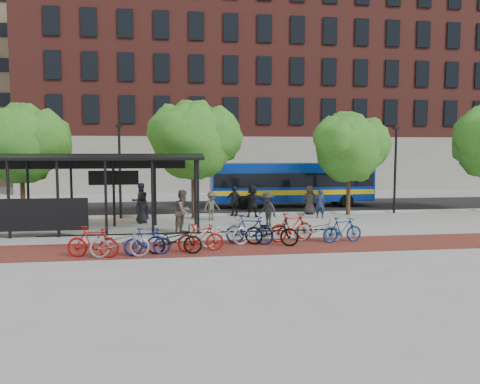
{
  "coord_description": "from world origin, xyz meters",
  "views": [
    {
      "loc": [
        -4.02,
        -22.67,
        3.71
      ],
      "look_at": [
        -0.68,
        1.15,
        1.6
      ],
      "focal_mm": 35.0,
      "sensor_mm": 36.0,
      "label": 1
    }
  ],
  "objects": [
    {
      "name": "brick_strip",
      "position": [
        -2.0,
        -5.0,
        0.0
      ],
      "size": [
        24.0,
        3.0,
        0.01
      ],
      "primitive_type": "cube",
      "color": "maroon",
      "rests_on": "ground"
    },
    {
      "name": "bike_10",
      "position": [
        1.76,
        -4.29,
        0.51
      ],
      "size": [
        2.04,
        1.26,
        1.01
      ],
      "primitive_type": "imported",
      "rotation": [
        0.0,
        0.0,
        1.24
      ],
      "color": "#ADACAF",
      "rests_on": "ground"
    },
    {
      "name": "pedestrian_3",
      "position": [
        -2.08,
        2.16,
        0.77
      ],
      "size": [
        1.15,
        1.0,
        1.55
      ],
      "primitive_type": "imported",
      "rotation": [
        0.0,
        0.0,
        0.52
      ],
      "color": "#51483C",
      "rests_on": "ground"
    },
    {
      "name": "pedestrian_9",
      "position": [
        0.46,
        -0.4,
        0.85
      ],
      "size": [
        1.13,
        1.27,
        1.7
      ],
      "primitive_type": "imported",
      "rotation": [
        0.0,
        0.0,
        5.3
      ],
      "color": "#262626",
      "rests_on": "ground"
    },
    {
      "name": "bike_2",
      "position": [
        -5.95,
        -6.17,
        0.54
      ],
      "size": [
        2.07,
        0.74,
        1.08
      ],
      "primitive_type": "imported",
      "rotation": [
        0.0,
        0.0,
        1.56
      ],
      "color": "#949496",
      "rests_on": "ground"
    },
    {
      "name": "pedestrian_4",
      "position": [
        -0.66,
        3.79,
        0.86
      ],
      "size": [
        1.08,
        0.89,
        1.72
      ],
      "primitive_type": "imported",
      "rotation": [
        0.0,
        0.0,
        5.72
      ],
      "color": "#272727",
      "rests_on": "ground"
    },
    {
      "name": "bike_4",
      "position": [
        -4.06,
        -5.92,
        0.52
      ],
      "size": [
        2.04,
        0.83,
        1.05
      ],
      "primitive_type": "imported",
      "rotation": [
        0.0,
        0.0,
        1.5
      ],
      "color": "black",
      "rests_on": "ground"
    },
    {
      "name": "tree_a",
      "position": [
        -11.91,
        3.35,
        4.24
      ],
      "size": [
        4.9,
        4.0,
        6.18
      ],
      "color": "#382619",
      "rests_on": "ground"
    },
    {
      "name": "bike_rack_rail",
      "position": [
        -3.3,
        -4.1,
        0.0
      ],
      "size": [
        12.0,
        0.05,
        0.95
      ],
      "primitive_type": "cube",
      "color": "black",
      "rests_on": "ground"
    },
    {
      "name": "asphalt_street",
      "position": [
        0.0,
        8.0,
        0.01
      ],
      "size": [
        160.0,
        8.0,
        0.01
      ],
      "primitive_type": "cube",
      "color": "black",
      "rests_on": "ground"
    },
    {
      "name": "bus_shelter",
      "position": [
        -8.13,
        -0.48,
        3.0
      ],
      "size": [
        10.6,
        3.07,
        3.6
      ],
      "color": "black",
      "rests_on": "ground"
    },
    {
      "name": "pedestrian_8",
      "position": [
        -3.65,
        -1.5,
        0.98
      ],
      "size": [
        1.12,
        1.2,
        1.96
      ],
      "primitive_type": "imported",
      "rotation": [
        0.0,
        0.0,
        1.05
      ],
      "color": "brown",
      "rests_on": "ground"
    },
    {
      "name": "bus",
      "position": [
        3.72,
        7.77,
        1.67
      ],
      "size": [
        10.79,
        2.59,
        2.91
      ],
      "rotation": [
        0.0,
        0.0,
        0.0
      ],
      "color": "#072B92",
      "rests_on": "ground"
    },
    {
      "name": "pedestrian_5",
      "position": [
        0.3,
        3.09,
        0.91
      ],
      "size": [
        1.78,
        1.0,
        1.83
      ],
      "primitive_type": "imported",
      "rotation": [
        0.0,
        0.0,
        2.86
      ],
      "color": "black",
      "rests_on": "ground"
    },
    {
      "name": "bike_3",
      "position": [
        -5.01,
        -5.98,
        0.5
      ],
      "size": [
        1.7,
        0.68,
        0.99
      ],
      "primitive_type": "imported",
      "rotation": [
        0.0,
        0.0,
        1.7
      ],
      "color": "navy",
      "rests_on": "ground"
    },
    {
      "name": "building_brick",
      "position": [
        10.0,
        26.0,
        10.0
      ],
      "size": [
        55.0,
        14.0,
        20.0
      ],
      "primitive_type": "cube",
      "color": "maroon",
      "rests_on": "ground"
    },
    {
      "name": "lamp_post_left",
      "position": [
        -7.0,
        3.6,
        2.75
      ],
      "size": [
        0.35,
        0.2,
        5.12
      ],
      "color": "black",
      "rests_on": "ground"
    },
    {
      "name": "bike_6",
      "position": [
        -2.12,
        -4.76,
        0.55
      ],
      "size": [
        2.21,
        1.26,
        1.1
      ],
      "primitive_type": "imported",
      "rotation": [
        0.0,
        0.0,
        1.84
      ],
      "color": "#BBBCBE",
      "rests_on": "ground"
    },
    {
      "name": "building_tower",
      "position": [
        -16.0,
        40.0,
        15.0
      ],
      "size": [
        22.0,
        22.0,
        30.0
      ],
      "primitive_type": "cube",
      "color": "#7A664C",
      "rests_on": "ground"
    },
    {
      "name": "ground",
      "position": [
        0.0,
        0.0,
        0.0
      ],
      "size": [
        160.0,
        160.0,
        0.0
      ],
      "primitive_type": "plane",
      "color": "#9E9E99",
      "rests_on": "ground"
    },
    {
      "name": "bike_7",
      "position": [
        -1.1,
        -4.54,
        0.59
      ],
      "size": [
        2.02,
        1.22,
        1.17
      ],
      "primitive_type": "imported",
      "rotation": [
        0.0,
        0.0,
        1.2
      ],
      "color": "navy",
      "rests_on": "ground"
    },
    {
      "name": "tree_c",
      "position": [
        6.09,
        3.35,
        4.05
      ],
      "size": [
        4.66,
        3.8,
        5.92
      ],
      "color": "#382619",
      "rests_on": "ground"
    },
    {
      "name": "bike_1",
      "position": [
        -6.87,
        -6.08,
        0.55
      ],
      "size": [
        1.91,
        0.89,
        1.11
      ],
      "primitive_type": "imported",
      "rotation": [
        0.0,
        0.0,
        1.36
      ],
      "color": "#9D120E",
      "rests_on": "ground"
    },
    {
      "name": "lamp_post_right",
      "position": [
        9.0,
        3.6,
        2.75
      ],
      "size": [
        0.35,
        0.2,
        5.12
      ],
      "color": "black",
      "rests_on": "ground"
    },
    {
      "name": "curb",
      "position": [
        0.0,
        4.0,
        0.06
      ],
      "size": [
        160.0,
        0.25,
        0.12
      ],
      "primitive_type": "cube",
      "color": "#B7B7B2",
      "rests_on": "ground"
    },
    {
      "name": "pedestrian_0",
      "position": [
        -5.72,
        1.71,
        0.82
      ],
      "size": [
        0.95,
        0.88,
        1.63
      ],
      "primitive_type": "imported",
      "rotation": [
        0.0,
        0.0,
        0.61
      ],
      "color": "black",
      "rests_on": "ground"
    },
    {
      "name": "bike_5",
      "position": [
        -3.09,
        -5.59,
        0.52
      ],
      "size": [
        1.78,
        0.73,
        1.04
      ],
      "primitive_type": "imported",
      "rotation": [
        0.0,
        0.0,
        1.71
      ],
      "color": "#9D140E",
      "rests_on": "ground"
    },
    {
      "name": "bike_11",
      "position": [
        2.72,
        -4.62,
        0.52
      ],
      "size": [
        1.76,
        0.69,
        1.03
      ],
      "primitive_type": "imported",
      "rotation": [
        0.0,
        0.0,
        1.7
      ],
      "color": "navy",
      "rests_on": "ground"
    },
    {
      "name": "tree_b",
      "position": [
        -2.9,
        3.35,
        4.46
      ],
      "size": [
        5.15,
        4.2,
        6.47
      ],
      "color": "#382619",
      "rests_on": "ground"
    },
    {
      "name": "bike_8",
      "position": [
        -0.28,
        -4.88,
        0.56
      ],
      "size": [
        2.27,
        1.49,
        1.13
      ],
      "primitive_type": "imported",
      "rotation": [
        0.0,
        0.0,
        1.19
      ],
      "color": "black",
      "rests_on": "ground"
    },
    {
      "name": "pedestrian_6",
      "position": [
        3.83,
        3.8,
        0.85
      ],
      "size": [
        0.92,
        0.69,
        1.71
      ],
      "primitive_type": "imported",
      "rotation": [
        0.0,
        0.0,
        2.95
      ],
      "color": "#372F2C",
      "rests_on": "ground"
    },
    {
      "name": "pedestrian_2",
      "position": [
        -5.89,
        3.16,
        0.99
      ],
      "size": [
        1.19,
        1.09,
        1.98
      ],
      "primitive_type": "imported",
      "rotation": [
        0.0,
        0.0,
        3.58
      ],
      "color": "#1E2946",
      "rests_on": "ground"
    },
    {
      "name": "pedestrian_7",
      "position": [
        3.94,
        2.2,
        0.81
      ],
      "size": [
        0.66,
        0.5,
        1.61
      ],
      "primitive_type": "imported",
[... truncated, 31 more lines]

